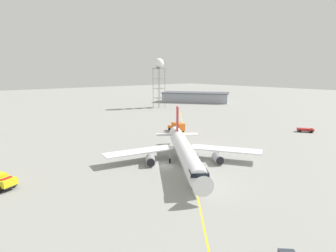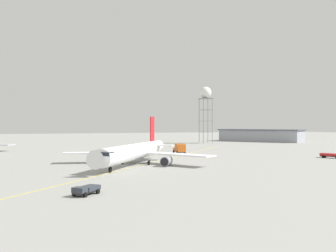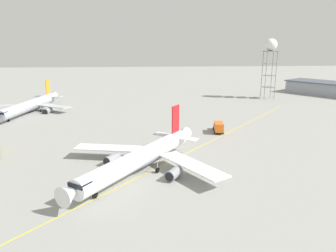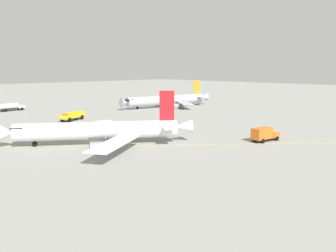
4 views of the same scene
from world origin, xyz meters
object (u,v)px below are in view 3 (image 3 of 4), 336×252
Objects in this scene: airliner_secondary at (30,106)px; radar_tower at (271,48)px; airliner_main at (141,158)px; catering_truck_truck at (219,127)px.

radar_tower reaches higher than airliner_secondary.
radar_tower is (84.51, -59.38, 20.53)m from airliner_main.
airliner_main is 105.31m from radar_tower.
airliner_main is 35.71m from catering_truck_truck.
catering_truck_truck is at bearing 73.29° from airliner_secondary.
airliner_secondary is at bearing 103.65° from radar_tower.
radar_tower is at bearing 179.98° from airliner_main.
radar_tower is at bearing -25.05° from catering_truck_truck.
catering_truck_truck is (-32.25, -64.22, -0.99)m from airliner_secondary.
airliner_secondary is 106.10m from radar_tower.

